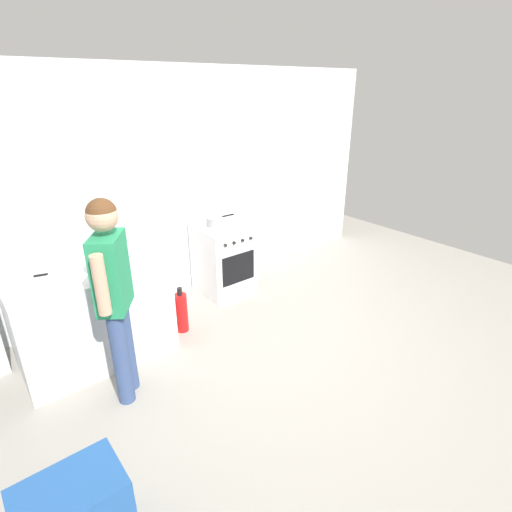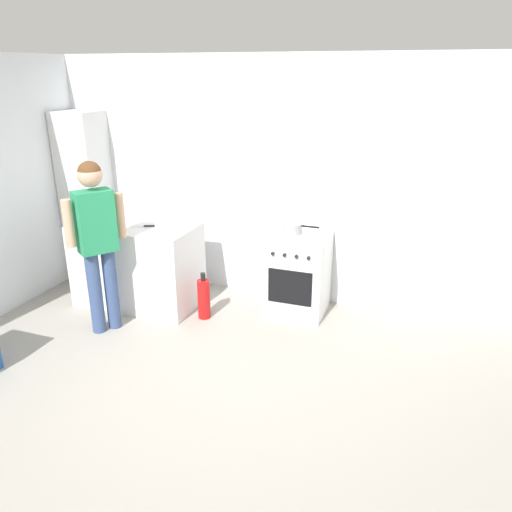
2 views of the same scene
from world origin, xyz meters
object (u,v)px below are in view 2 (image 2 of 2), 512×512
object	(u,v)px
pot	(293,228)
fire_extinguisher	(204,298)
person	(97,233)
knife_utility	(144,226)
knife_paring	(118,218)
oven_left	(298,274)
larder_cabinet	(87,198)

from	to	relation	value
pot	fire_extinguisher	xyz separation A→B (m)	(-0.79, -0.52, -0.69)
fire_extinguisher	person	bearing A→B (deg)	-145.94
knife_utility	knife_paring	world-z (taller)	same
oven_left	larder_cabinet	xyz separation A→B (m)	(-2.65, 0.10, 0.57)
pot	person	xyz separation A→B (m)	(-1.60, -1.07, 0.11)
larder_cabinet	person	bearing A→B (deg)	-49.39
knife_utility	larder_cabinet	distance (m)	1.20
oven_left	person	distance (m)	2.06
oven_left	fire_extinguisher	world-z (taller)	oven_left
knife_paring	larder_cabinet	distance (m)	0.75
oven_left	fire_extinguisher	xyz separation A→B (m)	(-0.87, -0.48, -0.21)
knife_paring	person	world-z (taller)	person
knife_utility	knife_paring	bearing A→B (deg)	159.97
pot	knife_paring	size ratio (longest dim) A/B	1.78
knife_paring	person	bearing A→B (deg)	-68.29
pot	knife_utility	bearing A→B (deg)	-163.26
knife_paring	pot	bearing A→B (deg)	8.78
fire_extinguisher	knife_utility	bearing A→B (deg)	173.90
person	fire_extinguisher	xyz separation A→B (m)	(0.81, 0.55, -0.79)
knife_utility	knife_paring	xyz separation A→B (m)	(-0.42, 0.15, 0.00)
knife_utility	pot	bearing A→B (deg)	16.74
pot	knife_utility	world-z (taller)	pot
fire_extinguisher	larder_cabinet	distance (m)	2.03
pot	larder_cabinet	size ratio (longest dim) A/B	0.19
person	knife_utility	bearing A→B (deg)	79.89
oven_left	knife_paring	xyz separation A→B (m)	(-1.99, -0.25, 0.48)
knife_paring	fire_extinguisher	world-z (taller)	knife_paring
oven_left	knife_utility	size ratio (longest dim) A/B	3.49
knife_paring	larder_cabinet	xyz separation A→B (m)	(-0.66, 0.35, 0.09)
oven_left	larder_cabinet	distance (m)	2.71
knife_utility	larder_cabinet	size ratio (longest dim) A/B	0.12
oven_left	pot	size ratio (longest dim) A/B	2.28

